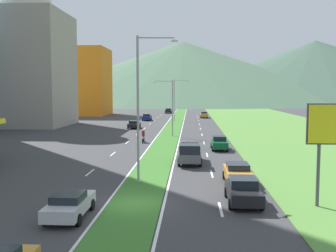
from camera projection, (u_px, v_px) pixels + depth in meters
ground_plane at (135, 204)px, 23.63m from camera, size 600.00×600.00×0.00m
grass_median at (175, 123)px, 83.28m from camera, size 3.20×240.00×0.06m
grass_verge_right at (273, 123)px, 82.07m from camera, size 24.00×240.00×0.06m
lane_dash_left_2 at (48, 206)px, 23.19m from camera, size 0.16×2.80×0.01m
lane_dash_left_3 at (90, 172)px, 32.75m from camera, size 0.16×2.80×0.01m
lane_dash_left_4 at (113, 154)px, 42.32m from camera, size 0.16×2.80×0.01m
lane_dash_left_5 at (127, 142)px, 51.89m from camera, size 0.16×2.80×0.01m
lane_dash_left_6 at (137, 134)px, 61.46m from camera, size 0.16×2.80×0.01m
lane_dash_left_7 at (144, 128)px, 71.03m from camera, size 0.16×2.80×0.01m
lane_dash_left_8 at (150, 124)px, 80.60m from camera, size 0.16×2.80×0.01m
lane_dash_left_9 at (154, 120)px, 90.17m from camera, size 0.16×2.80×0.01m
lane_dash_left_10 at (158, 118)px, 99.74m from camera, size 0.16×2.80×0.01m
lane_dash_left_11 at (161, 115)px, 109.31m from camera, size 0.16×2.80×0.01m
lane_dash_right_2 at (221, 209)px, 22.59m from camera, size 0.16×2.80×0.01m
lane_dash_right_3 at (212, 174)px, 32.16m from camera, size 0.16×2.80×0.01m
lane_dash_right_4 at (207, 155)px, 41.73m from camera, size 0.16×2.80×0.01m
lane_dash_right_5 at (204, 143)px, 51.29m from camera, size 0.16×2.80×0.01m
lane_dash_right_6 at (202, 135)px, 60.86m from camera, size 0.16×2.80×0.01m
lane_dash_right_7 at (201, 129)px, 70.43m from camera, size 0.16×2.80×0.01m
lane_dash_right_8 at (199, 124)px, 80.00m from camera, size 0.16×2.80×0.01m
lane_dash_right_9 at (198, 121)px, 89.57m from camera, size 0.16×2.80×0.01m
lane_dash_right_10 at (198, 118)px, 99.14m from camera, size 0.16×2.80×0.01m
lane_dash_right_11 at (197, 115)px, 108.71m from camera, size 0.16×2.80×0.01m
edge_line_median_left at (167, 123)px, 83.39m from camera, size 0.16×240.00×0.01m
edge_line_median_right at (183, 123)px, 83.18m from camera, size 0.16×240.00×0.01m
domed_building at (25, 53)px, 75.54m from camera, size 15.79×15.79×33.63m
midrise_colored at (82, 82)px, 109.83m from camera, size 14.42×14.42×18.72m
hill_far_left at (97, 80)px, 300.22m from camera, size 195.41×195.41×30.68m
hill_far_center at (183, 72)px, 249.98m from camera, size 217.04×217.04×38.13m
hill_far_right at (315, 71)px, 263.59m from camera, size 217.53×217.53×40.56m
street_lamp_near at (142, 100)px, 28.49m from camera, size 3.03×0.43×10.82m
street_lamp_mid at (170, 104)px, 58.13m from camera, size 3.04×0.39×8.43m
street_lamp_far at (176, 97)px, 87.75m from camera, size 3.44×0.40×9.35m
car_0 at (204, 115)px, 98.75m from camera, size 1.89×4.49×1.53m
car_1 at (238, 173)px, 28.90m from camera, size 1.99×4.45×1.47m
car_2 at (70, 204)px, 21.08m from camera, size 1.94×4.33×1.38m
car_3 at (147, 117)px, 89.92m from camera, size 1.95×4.25×1.52m
car_4 at (134, 124)px, 70.98m from camera, size 2.02×4.37×1.43m
car_5 at (168, 111)px, 119.01m from camera, size 1.95×4.80×1.48m
car_6 at (219, 143)px, 45.39m from camera, size 1.88×4.27×1.59m
car_8 at (243, 190)px, 23.78m from camera, size 2.01×4.30×1.55m
pickup_truck_0 at (190, 153)px, 36.61m from camera, size 2.18×5.40×2.00m
motorcycle_rider at (143, 137)px, 51.62m from camera, size 0.36×2.00×1.80m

